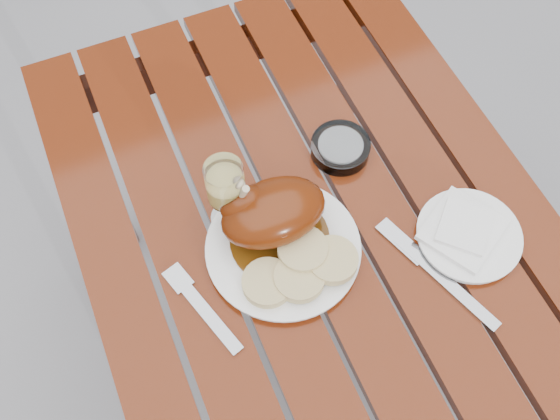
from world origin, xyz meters
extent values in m
plane|color=slate|center=(0.00, 0.00, 0.00)|extent=(60.00, 60.00, 0.00)
cube|color=#63210B|center=(0.00, 0.00, 0.38)|extent=(0.80, 1.20, 0.75)
cylinder|color=white|center=(-0.07, 0.01, 0.76)|extent=(0.27, 0.27, 0.02)
cylinder|color=#502B09|center=(-0.07, 0.03, 0.77)|extent=(0.17, 0.17, 0.00)
ellipsoid|color=maroon|center=(-0.07, 0.05, 0.82)|extent=(0.18, 0.12, 0.09)
ellipsoid|color=maroon|center=(-0.11, 0.08, 0.83)|extent=(0.08, 0.06, 0.07)
cylinder|color=#C6B28C|center=(-0.12, 0.08, 0.85)|extent=(0.02, 0.04, 0.09)
cylinder|color=#D6C382|center=(-0.12, -0.04, 0.78)|extent=(0.08, 0.08, 0.02)
cylinder|color=#D6C382|center=(-0.07, -0.05, 0.78)|extent=(0.08, 0.08, 0.02)
cylinder|color=#D6C382|center=(-0.01, -0.05, 0.78)|extent=(0.08, 0.08, 0.02)
cylinder|color=#D6C382|center=(-0.05, -0.01, 0.79)|extent=(0.08, 0.08, 0.02)
cylinder|color=#F0DC6D|center=(-0.13, 0.11, 0.83)|extent=(0.08, 0.08, 0.16)
cylinder|color=white|center=(0.23, -0.09, 0.76)|extent=(0.20, 0.20, 0.01)
cube|color=white|center=(0.22, -0.08, 0.77)|extent=(0.16, 0.16, 0.01)
cylinder|color=#B2B7BC|center=(0.10, 0.16, 0.76)|extent=(0.12, 0.12, 0.03)
cube|color=gray|center=(-0.23, -0.04, 0.75)|extent=(0.07, 0.17, 0.01)
cube|color=gray|center=(0.15, -0.15, 0.75)|extent=(0.09, 0.21, 0.01)
camera|label=1|loc=(-0.26, -0.40, 1.71)|focal=40.00mm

